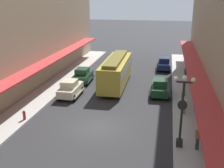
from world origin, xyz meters
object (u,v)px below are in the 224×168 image
Objects in this scene: parked_car_3 at (160,87)px; pedestrian_0 at (198,138)px; lamp_post_with_clock at (182,109)px; fire_hydrant at (24,115)px; parked_car_0 at (70,88)px; streetcar at (116,70)px; pedestrian_2 at (185,73)px; pedestrian_1 at (184,105)px; parked_car_2 at (83,75)px; pedestrian_3 at (183,99)px; parked_car_1 at (164,63)px.

pedestrian_0 is (2.90, -10.73, 0.05)m from parked_car_3.
fire_hydrant is (-12.75, 1.82, -2.42)m from lamp_post_with_clock.
parked_car_0 is 6.73m from fire_hydrant.
streetcar is 8.93m from pedestrian_2.
fire_hydrant is at bearing -141.67° from parked_car_3.
parked_car_3 is 5.24× the size of fire_hydrant.
lamp_post_with_clock is 3.15× the size of pedestrian_2.
pedestrian_1 is (2.29, -4.78, 0.05)m from parked_car_3.
parked_car_3 is at bearing -16.25° from parked_car_2.
parked_car_2 is at bearing 147.23° from pedestrian_1.
pedestrian_0 and pedestrian_1 have the same top height.
lamp_post_with_clock is at bearing -50.03° from parked_car_2.
pedestrian_0 is (13.92, -2.02, 0.43)m from fire_hydrant.
parked_car_3 is at bearing 115.62° from pedestrian_1.
parked_car_2 is at bearing 92.02° from parked_car_0.
pedestrian_1 is (7.47, -6.97, -0.91)m from streetcar.
pedestrian_2 is 0.98× the size of pedestrian_3.
lamp_post_with_clock is 2.33m from pedestrian_0.
pedestrian_3 is (2.07, -14.19, 0.07)m from parked_car_1.
parked_car_3 is 14.05m from fire_hydrant.
parked_car_0 is 5.21× the size of fire_hydrant.
parked_car_3 is (-0.16, -10.78, 0.00)m from parked_car_1.
fire_hydrant is (-11.02, -8.71, -0.38)m from parked_car_3.
parked_car_2 is 2.62× the size of pedestrian_1.
parked_car_2 is at bearing 152.11° from pedestrian_3.
fire_hydrant is 0.50× the size of pedestrian_0.
pedestrian_0 is at bearing -9.76° from lamp_post_with_clock.
parked_car_3 is 6.56m from pedestrian_2.
parked_car_0 and parked_car_2 have the same top height.
parked_car_0 is 13.88m from lamp_post_with_clock.
pedestrian_0 is 1.00× the size of pedestrian_1.
pedestrian_3 is (11.45, -1.17, 0.07)m from parked_car_0.
lamp_post_with_clock reaches higher than streetcar.
parked_car_1 is 21.68m from pedestrian_0.
lamp_post_with_clock is 7.40m from pedestrian_3.
parked_car_2 is (-9.55, -8.04, 0.00)m from parked_car_1.
parked_car_2 is at bearing 129.97° from lamp_post_with_clock.
pedestrian_0 is at bearing -84.78° from pedestrian_3.
parked_car_3 reaches higher than fire_hydrant.
fire_hydrant is 14.08m from pedestrian_0.
pedestrian_1 is at bearing -87.58° from pedestrian_3.
pedestrian_2 is at bearing 63.83° from parked_car_3.
fire_hydrant is 0.50× the size of pedestrian_1.
pedestrian_0 is 1.00× the size of pedestrian_2.
parked_car_0 reaches higher than pedestrian_2.
pedestrian_3 is at bearing -56.78° from parked_car_3.
parked_car_0 is at bearing 174.15° from pedestrian_3.
streetcar is at bearing 118.52° from lamp_post_with_clock.
pedestrian_0 is 0.98× the size of pedestrian_3.
pedestrian_1 is at bearing -64.38° from parked_car_3.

